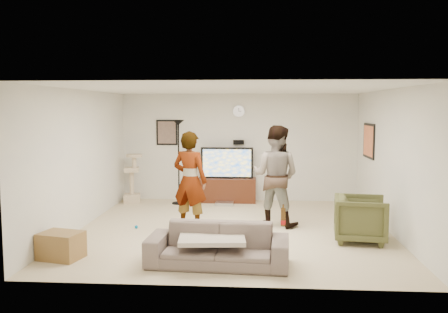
# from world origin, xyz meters

# --- Properties ---
(floor) EXTENTS (5.50, 5.50, 0.02)m
(floor) POSITION_xyz_m (0.00, 0.00, -0.01)
(floor) COLOR #C1B78E
(floor) RESTS_ON ground
(ceiling) EXTENTS (5.50, 5.50, 0.02)m
(ceiling) POSITION_xyz_m (0.00, 0.00, 2.51)
(ceiling) COLOR silver
(ceiling) RESTS_ON wall_back
(wall_back) EXTENTS (5.50, 0.04, 2.50)m
(wall_back) POSITION_xyz_m (0.00, 2.75, 1.25)
(wall_back) COLOR white
(wall_back) RESTS_ON floor
(wall_front) EXTENTS (5.50, 0.04, 2.50)m
(wall_front) POSITION_xyz_m (0.00, -2.75, 1.25)
(wall_front) COLOR white
(wall_front) RESTS_ON floor
(wall_left) EXTENTS (0.04, 5.50, 2.50)m
(wall_left) POSITION_xyz_m (-2.75, 0.00, 1.25)
(wall_left) COLOR white
(wall_left) RESTS_ON floor
(wall_right) EXTENTS (0.04, 5.50, 2.50)m
(wall_right) POSITION_xyz_m (2.75, 0.00, 1.25)
(wall_right) COLOR white
(wall_right) RESTS_ON floor
(wall_clock) EXTENTS (0.26, 0.04, 0.26)m
(wall_clock) POSITION_xyz_m (0.00, 2.72, 2.10)
(wall_clock) COLOR white
(wall_clock) RESTS_ON wall_back
(wall_speaker) EXTENTS (0.25, 0.10, 0.10)m
(wall_speaker) POSITION_xyz_m (0.00, 2.69, 1.38)
(wall_speaker) COLOR black
(wall_speaker) RESTS_ON wall_back
(picture_back) EXTENTS (0.42, 0.03, 0.52)m
(picture_back) POSITION_xyz_m (-1.70, 2.73, 1.60)
(picture_back) COLOR brown
(picture_back) RESTS_ON wall_back
(picture_right) EXTENTS (0.03, 0.78, 0.62)m
(picture_right) POSITION_xyz_m (2.73, 1.60, 1.50)
(picture_right) COLOR #D76C41
(picture_right) RESTS_ON wall_right
(tv_stand) EXTENTS (1.34, 0.45, 0.56)m
(tv_stand) POSITION_xyz_m (-0.26, 2.50, 0.28)
(tv_stand) COLOR #39190D
(tv_stand) RESTS_ON floor
(console_box) EXTENTS (0.40, 0.30, 0.07)m
(console_box) POSITION_xyz_m (-0.30, 2.11, 0.04)
(console_box) COLOR #B0B0B5
(console_box) RESTS_ON floor
(tv) EXTENTS (1.21, 0.08, 0.72)m
(tv) POSITION_xyz_m (-0.26, 2.50, 0.91)
(tv) COLOR black
(tv) RESTS_ON tv_stand
(tv_screen) EXTENTS (1.11, 0.01, 0.63)m
(tv_screen) POSITION_xyz_m (-0.26, 2.46, 0.91)
(tv_screen) COLOR yellow
(tv_screen) RESTS_ON tv
(floor_lamp) EXTENTS (0.32, 0.32, 1.91)m
(floor_lamp) POSITION_xyz_m (-1.34, 2.22, 0.95)
(floor_lamp) COLOR black
(floor_lamp) RESTS_ON floor
(cat_tree) EXTENTS (0.43, 0.43, 1.13)m
(cat_tree) POSITION_xyz_m (-2.44, 2.26, 0.57)
(cat_tree) COLOR #BEAB8E
(cat_tree) RESTS_ON floor
(person_left) EXTENTS (0.75, 0.62, 1.77)m
(person_left) POSITION_xyz_m (-0.76, -0.08, 0.89)
(person_left) COLOR #B0B0B0
(person_left) RESTS_ON floor
(person_right) EXTENTS (1.10, 0.99, 1.86)m
(person_right) POSITION_xyz_m (0.77, 0.37, 0.93)
(person_right) COLOR #33638E
(person_right) RESTS_ON floor
(sofa) EXTENTS (1.99, 0.88, 0.57)m
(sofa) POSITION_xyz_m (-0.11, -1.96, 0.28)
(sofa) COLOR #665751
(sofa) RESTS_ON floor
(throw_blanket) EXTENTS (0.96, 0.77, 0.06)m
(throw_blanket) POSITION_xyz_m (-0.19, -1.96, 0.38)
(throw_blanket) COLOR beige
(throw_blanket) RESTS_ON sofa
(beer_bottle) EXTENTS (0.06, 0.06, 0.25)m
(beer_bottle) POSITION_xyz_m (0.78, -1.96, 0.69)
(beer_bottle) COLOR #4F310F
(beer_bottle) RESTS_ON sofa
(armchair) EXTENTS (0.92, 0.90, 0.75)m
(armchair) POSITION_xyz_m (2.12, -0.63, 0.37)
(armchair) COLOR #444625
(armchair) RESTS_ON floor
(side_table) EXTENTS (0.67, 0.56, 0.39)m
(side_table) POSITION_xyz_m (-2.40, -1.83, 0.19)
(side_table) COLOR brown
(side_table) RESTS_ON floor
(toy_ball) EXTENTS (0.06, 0.06, 0.06)m
(toy_ball) POSITION_xyz_m (-1.75, -0.07, 0.03)
(toy_ball) COLOR #0069A7
(toy_ball) RESTS_ON floor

